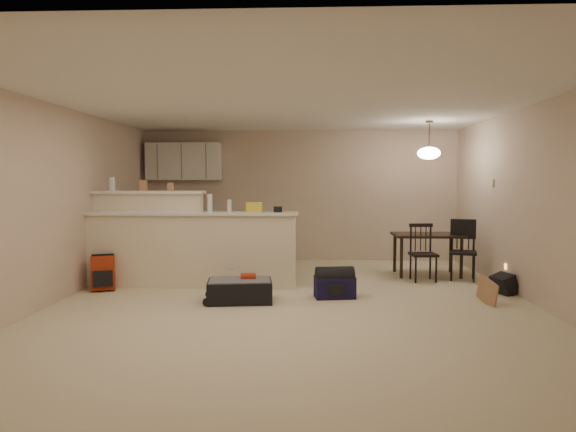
# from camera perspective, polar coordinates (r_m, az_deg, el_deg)

# --- Properties ---
(room) EXTENTS (7.00, 7.02, 2.50)m
(room) POSITION_cam_1_polar(r_m,az_deg,el_deg) (6.41, 0.62, 1.34)
(room) COLOR beige
(room) RESTS_ON ground
(breakfast_bar) EXTENTS (3.08, 0.58, 1.39)m
(breakfast_bar) POSITION_cam_1_polar(r_m,az_deg,el_deg) (7.69, -12.36, -3.10)
(breakfast_bar) COLOR beige
(breakfast_bar) RESTS_ON ground
(upper_cabinets) EXTENTS (1.40, 0.34, 0.70)m
(upper_cabinets) POSITION_cam_1_polar(r_m,az_deg,el_deg) (10.02, -11.50, 5.95)
(upper_cabinets) COLOR white
(upper_cabinets) RESTS_ON room
(kitchen_counter) EXTENTS (1.80, 0.60, 0.90)m
(kitchen_counter) POSITION_cam_1_polar(r_m,az_deg,el_deg) (9.90, -10.43, -2.42)
(kitchen_counter) COLOR white
(kitchen_counter) RESTS_ON ground
(thermostat) EXTENTS (0.02, 0.12, 0.12)m
(thermostat) POSITION_cam_1_polar(r_m,az_deg,el_deg) (8.42, 21.78, 3.40)
(thermostat) COLOR beige
(thermostat) RESTS_ON room
(jar) EXTENTS (0.10, 0.10, 0.20)m
(jar) POSITION_cam_1_polar(r_m,az_deg,el_deg) (8.08, -18.99, 3.38)
(jar) COLOR silver
(jar) RESTS_ON breakfast_bar
(cereal_box) EXTENTS (0.10, 0.07, 0.16)m
(cereal_box) POSITION_cam_1_polar(r_m,az_deg,el_deg) (7.92, -15.77, 3.30)
(cereal_box) COLOR #AA7D58
(cereal_box) RESTS_ON breakfast_bar
(small_box) EXTENTS (0.08, 0.06, 0.12)m
(small_box) POSITION_cam_1_polar(r_m,az_deg,el_deg) (7.80, -12.93, 3.19)
(small_box) COLOR #AA7D58
(small_box) RESTS_ON breakfast_bar
(bottle_a) EXTENTS (0.07, 0.07, 0.26)m
(bottle_a) POSITION_cam_1_polar(r_m,az_deg,el_deg) (7.45, -8.68, 1.44)
(bottle_a) COLOR silver
(bottle_a) RESTS_ON breakfast_bar
(bottle_b) EXTENTS (0.06, 0.06, 0.18)m
(bottle_b) POSITION_cam_1_polar(r_m,az_deg,el_deg) (7.40, -6.53, 1.13)
(bottle_b) COLOR silver
(bottle_b) RESTS_ON breakfast_bar
(bag_lump) EXTENTS (0.22, 0.18, 0.14)m
(bag_lump) POSITION_cam_1_polar(r_m,az_deg,el_deg) (7.35, -3.75, 0.98)
(bag_lump) COLOR #AA7D58
(bag_lump) RESTS_ON breakfast_bar
(pouch) EXTENTS (0.12, 0.10, 0.08)m
(pouch) POSITION_cam_1_polar(r_m,az_deg,el_deg) (7.33, -1.13, 0.74)
(pouch) COLOR #AA7D58
(pouch) RESTS_ON breakfast_bar
(dining_table) EXTENTS (1.09, 0.74, 0.68)m
(dining_table) POSITION_cam_1_polar(r_m,az_deg,el_deg) (8.63, 15.21, -2.47)
(dining_table) COLOR black
(dining_table) RESTS_ON ground
(pendant_lamp) EXTENTS (0.36, 0.36, 0.62)m
(pendant_lamp) POSITION_cam_1_polar(r_m,az_deg,el_deg) (8.59, 15.38, 6.81)
(pendant_lamp) COLOR brown
(pendant_lamp) RESTS_ON room
(dining_chair_near) EXTENTS (0.41, 0.39, 0.88)m
(dining_chair_near) POSITION_cam_1_polar(r_m,az_deg,el_deg) (8.13, 14.81, -3.97)
(dining_chair_near) COLOR black
(dining_chair_near) RESTS_ON ground
(dining_chair_far) EXTENTS (0.49, 0.47, 0.92)m
(dining_chair_far) POSITION_cam_1_polar(r_m,az_deg,el_deg) (8.40, 18.85, -3.67)
(dining_chair_far) COLOR black
(dining_chair_far) RESTS_ON ground
(suitcase) EXTENTS (0.87, 0.62, 0.27)m
(suitcase) POSITION_cam_1_polar(r_m,az_deg,el_deg) (6.63, -5.38, -8.30)
(suitcase) COLOR black
(suitcase) RESTS_ON ground
(red_backpack) EXTENTS (0.37, 0.30, 0.48)m
(red_backpack) POSITION_cam_1_polar(r_m,az_deg,el_deg) (7.70, -19.86, -6.02)
(red_backpack) COLOR #AA2E13
(red_backpack) RESTS_ON ground
(navy_duffel) EXTENTS (0.56, 0.36, 0.28)m
(navy_duffel) POSITION_cam_1_polar(r_m,az_deg,el_deg) (6.84, 5.21, -7.88)
(navy_duffel) COLOR #131135
(navy_duffel) RESTS_ON ground
(black_daypack) EXTENTS (0.30, 0.35, 0.26)m
(black_daypack) POSITION_cam_1_polar(r_m,az_deg,el_deg) (7.62, 22.89, -7.02)
(black_daypack) COLOR black
(black_daypack) RESTS_ON ground
(cardboard_sheet) EXTENTS (0.11, 0.42, 0.32)m
(cardboard_sheet) POSITION_cam_1_polar(r_m,az_deg,el_deg) (6.93, 21.26, -7.80)
(cardboard_sheet) COLOR #AA7D58
(cardboard_sheet) RESTS_ON ground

